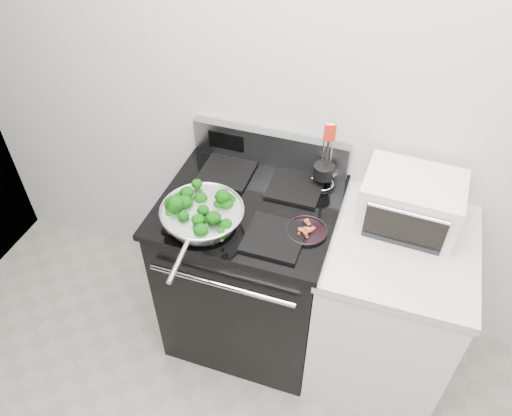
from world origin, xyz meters
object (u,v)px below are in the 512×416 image
at_px(skillet, 202,215).
at_px(toaster_oven, 411,202).
at_px(gas_range, 250,270).
at_px(utensil_holder, 323,174).
at_px(bacon_plate, 307,229).

bearing_deg(skillet, toaster_oven, 16.70).
xyz_separation_m(skillet, toaster_oven, (0.82, 0.33, 0.03)).
height_order(gas_range, utensil_holder, utensil_holder).
xyz_separation_m(skillet, utensil_holder, (0.42, 0.42, 0.01)).
relative_size(bacon_plate, toaster_oven, 0.42).
bearing_deg(skillet, utensil_holder, 39.84).
xyz_separation_m(bacon_plate, utensil_holder, (-0.01, 0.32, 0.04)).
relative_size(gas_range, utensil_holder, 3.36).
bearing_deg(gas_range, toaster_oven, 11.22).
distance_m(skillet, utensil_holder, 0.60).
bearing_deg(toaster_oven, gas_range, -165.97).
bearing_deg(utensil_holder, skillet, -153.58).
xyz_separation_m(utensil_holder, toaster_oven, (0.40, -0.09, 0.02)).
distance_m(utensil_holder, toaster_oven, 0.41).
bearing_deg(skillet, bacon_plate, 8.00).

